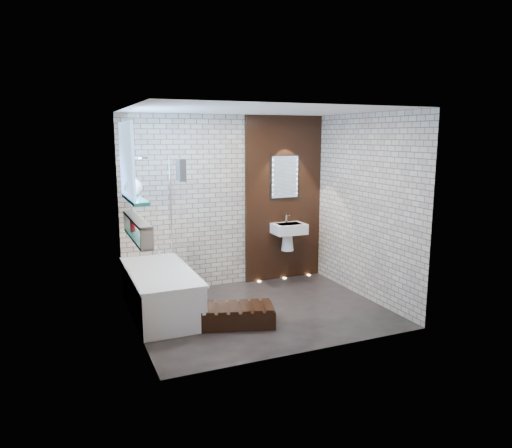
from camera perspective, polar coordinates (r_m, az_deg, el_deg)
name	(u,v)px	position (r m, az deg, el deg)	size (l,w,h in m)	color
ground	(260,311)	(6.42, 0.53, -10.37)	(3.20, 3.20, 0.00)	black
room_shell	(261,214)	(6.08, 0.55, 1.15)	(3.24, 3.20, 2.60)	tan
walnut_panel	(283,199)	(7.62, 3.30, 3.03)	(1.30, 0.06, 2.60)	black
clerestory_window	(128,169)	(5.92, -14.99, 6.40)	(0.18, 1.00, 0.94)	#7FADE0
display_niche	(137,229)	(5.82, -14.01, -0.59)	(0.14, 1.30, 0.26)	#238275
bathtub	(160,292)	(6.39, -11.35, -7.93)	(0.79, 1.74, 0.70)	white
bath_screen	(177,210)	(6.65, -9.44, 1.64)	(0.01, 0.78, 1.40)	white
towel	(181,170)	(6.31, -8.97, 6.39)	(0.09, 0.22, 0.29)	black
shower_head	(142,158)	(6.55, -13.44, 7.70)	(0.18, 0.18, 0.02)	silver
washbasin	(289,232)	(7.53, 3.92, -1.00)	(0.50, 0.36, 0.58)	white
led_mirror	(285,177)	(7.55, 3.46, 5.64)	(0.50, 0.02, 0.70)	black
walnut_step	(233,316)	(5.95, -2.72, -10.97)	(0.99, 0.44, 0.22)	black
niche_bottles	(135,229)	(5.96, -14.21, -0.63)	(0.06, 0.79, 0.16)	#B36E1B
sill_vases	(133,187)	(6.11, -14.45, 4.25)	(0.22, 0.22, 0.22)	white
floor_uplights	(285,278)	(7.83, 3.43, -6.46)	(0.96, 0.06, 0.01)	#FFD899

